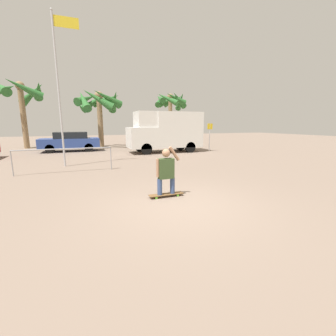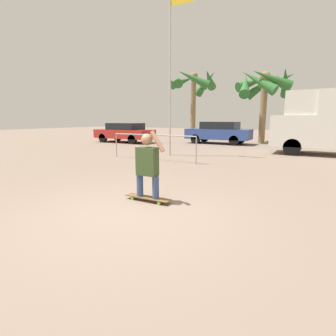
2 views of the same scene
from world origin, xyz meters
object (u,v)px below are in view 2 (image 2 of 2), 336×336
at_px(skateboard, 148,198).
at_px(palm_tree_far_left, 194,83).
at_px(parked_car_red, 125,132).
at_px(parked_car_blue, 219,132).
at_px(palm_tree_center_background, 265,84).
at_px(person_skateboarder, 147,162).
at_px(flagpole, 172,64).

xyz_separation_m(skateboard, palm_tree_far_left, (-6.72, 17.08, 4.63)).
bearing_deg(parked_car_red, skateboard, -49.12).
xyz_separation_m(skateboard, parked_car_blue, (-3.03, 13.28, 0.73)).
relative_size(skateboard, palm_tree_center_background, 0.20).
relative_size(skateboard, palm_tree_far_left, 0.17).
xyz_separation_m(person_skateboarder, flagpole, (-2.98, 6.41, 3.28)).
bearing_deg(parked_car_red, parked_car_blue, 21.77).
height_order(person_skateboarder, flagpole, flagpole).
height_order(parked_car_blue, palm_tree_far_left, palm_tree_far_left).
height_order(parked_car_blue, palm_tree_center_background, palm_tree_center_background).
bearing_deg(palm_tree_center_background, parked_car_blue, -140.79).
xyz_separation_m(parked_car_red, palm_tree_far_left, (2.61, 6.30, 3.95)).
distance_m(palm_tree_center_background, flagpole, 9.23).
distance_m(skateboard, palm_tree_far_left, 18.92).
height_order(skateboard, palm_tree_center_background, palm_tree_center_background).
xyz_separation_m(parked_car_red, flagpole, (6.34, -4.36, 3.36)).
xyz_separation_m(skateboard, parked_car_red, (-9.32, 10.77, 0.68)).
relative_size(person_skateboarder, parked_car_blue, 0.32).
bearing_deg(parked_car_blue, parked_car_red, -158.23).
xyz_separation_m(person_skateboarder, palm_tree_center_background, (-0.55, 15.31, 3.22)).
bearing_deg(parked_car_red, flagpole, -34.52).
relative_size(parked_car_red, flagpole, 0.60).
bearing_deg(parked_car_blue, palm_tree_far_left, 134.15).
height_order(person_skateboarder, palm_tree_center_background, palm_tree_center_background).
height_order(person_skateboarder, palm_tree_far_left, palm_tree_far_left).
distance_m(parked_car_blue, palm_tree_center_background, 4.56).
xyz_separation_m(parked_car_blue, palm_tree_center_background, (2.48, 2.03, 3.25)).
bearing_deg(palm_tree_far_left, flagpole, -70.71).
bearing_deg(parked_car_red, palm_tree_center_background, 27.35).
bearing_deg(person_skateboarder, parked_car_blue, 102.86).
distance_m(skateboard, palm_tree_center_background, 15.83).
height_order(skateboard, parked_car_red, parked_car_red).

